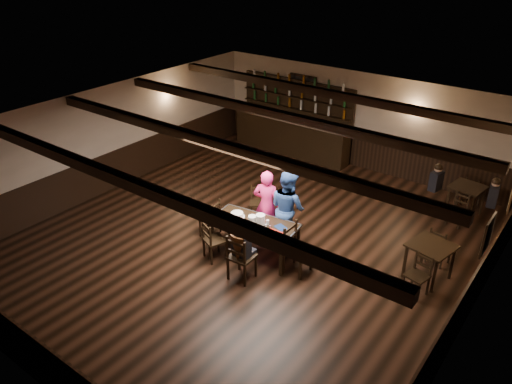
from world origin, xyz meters
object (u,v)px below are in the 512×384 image
Objects in this scene: dining_table at (254,226)px; man_blue at (288,208)px; woman_pink at (266,205)px; bar_counter at (293,130)px; chair_near_left at (211,238)px; cake at (237,215)px; chair_near_right at (239,255)px.

dining_table is 1.09× the size of man_blue.
woman_pink is (-0.19, 0.70, 0.12)m from dining_table.
woman_pink reaches higher than dining_table.
dining_table is at bearing -65.05° from bar_counter.
chair_near_left is 0.23× the size of bar_counter.
cake is (-0.74, -0.78, -0.06)m from man_blue.
man_blue is (0.89, 1.44, 0.34)m from chair_near_left.
bar_counter is (-1.94, 5.09, -0.07)m from cake.
chair_near_left is (-0.58, -0.67, -0.17)m from dining_table.
cake is at bearing 130.56° from chair_near_right.
chair_near_left is 1.45m from woman_pink.
chair_near_left is 0.55× the size of woman_pink.
dining_table is at bearing 109.72° from chair_near_right.
chair_near_left is 0.51× the size of man_blue.
cake is 5.45m from bar_counter.
chair_near_right is 3.06× the size of cake.
chair_near_right reaches higher than cake.
dining_table is 5.79× the size of cake.
chair_near_left reaches higher than dining_table.
man_blue reaches higher than chair_near_right.
chair_near_left is at bearing 75.99° from man_blue.
woman_pink is 0.75m from cake.
woman_pink is at bearing 104.88° from dining_table.
woman_pink is 0.50m from man_blue.
woman_pink is (0.39, 1.37, 0.28)m from chair_near_left.
woman_pink is at bearing 74.02° from chair_near_left.
dining_table is 1.89× the size of chair_near_right.
dining_table is 0.74m from woman_pink.
man_blue reaches higher than chair_near_left.
chair_near_right is at bearing 87.87° from woman_pink.
cake reaches higher than dining_table.
woman_pink is at bearing 71.36° from cake.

